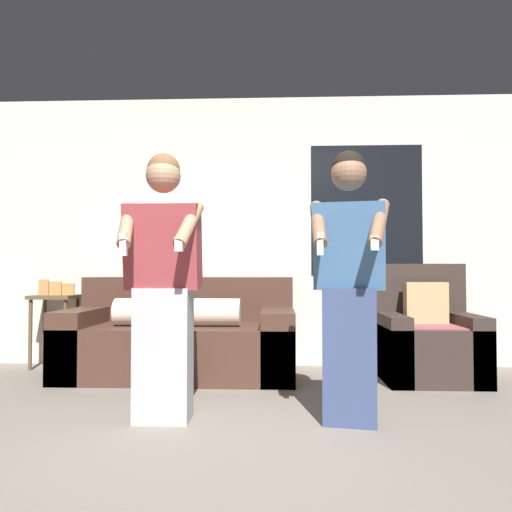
# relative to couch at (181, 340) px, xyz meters

# --- Properties ---
(ground_plane) EXTENTS (14.00, 14.00, 0.00)m
(ground_plane) POSITION_rel_couch_xyz_m (0.69, -2.18, -0.31)
(ground_plane) COLOR slate
(wall_back) EXTENTS (5.75, 0.07, 2.70)m
(wall_back) POSITION_rel_couch_xyz_m (0.71, 0.53, 1.04)
(wall_back) COLOR silver
(wall_back) RESTS_ON ground_plane
(couch) EXTENTS (2.04, 0.99, 0.88)m
(couch) POSITION_rel_couch_xyz_m (0.00, 0.00, 0.00)
(couch) COLOR #472D23
(couch) RESTS_ON ground_plane
(armchair) EXTENTS (0.81, 0.82, 1.01)m
(armchair) POSITION_rel_couch_xyz_m (2.18, -0.07, 0.02)
(armchair) COLOR #332823
(armchair) RESTS_ON ground_plane
(side_table) EXTENTS (0.42, 0.37, 0.86)m
(side_table) POSITION_rel_couch_xyz_m (-1.30, 0.29, 0.26)
(side_table) COLOR brown
(side_table) RESTS_ON ground_plane
(person_left) EXTENTS (0.52, 0.48, 1.68)m
(person_left) POSITION_rel_couch_xyz_m (0.16, -1.39, 0.53)
(person_left) COLOR #B2B2B7
(person_left) RESTS_ON ground_plane
(person_right) EXTENTS (0.49, 0.54, 1.69)m
(person_right) POSITION_rel_couch_xyz_m (1.32, -1.39, 0.54)
(person_right) COLOR #384770
(person_right) RESTS_ON ground_plane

